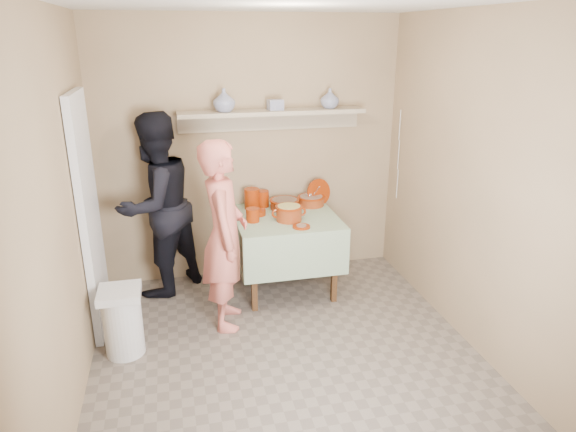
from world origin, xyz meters
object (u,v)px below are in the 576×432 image
object	(u,v)px
serving_table	(286,227)
cazuela_rice	(289,212)
person_cook	(224,236)
trash_bin	(123,321)
person_helper	(156,206)

from	to	relation	value
serving_table	cazuela_rice	world-z (taller)	cazuela_rice
cazuela_rice	person_cook	bearing A→B (deg)	-149.08
serving_table	cazuela_rice	size ratio (longest dim) A/B	2.95
trash_bin	person_cook	bearing A→B (deg)	19.00
serving_table	trash_bin	world-z (taller)	serving_table
person_cook	cazuela_rice	world-z (taller)	person_cook
person_helper	cazuela_rice	world-z (taller)	person_helper
serving_table	trash_bin	bearing A→B (deg)	-151.51
serving_table	person_helper	bearing A→B (deg)	169.03
person_cook	person_helper	world-z (taller)	person_helper
serving_table	person_cook	bearing A→B (deg)	-141.17
cazuela_rice	trash_bin	size ratio (longest dim) A/B	0.59
person_cook	serving_table	size ratio (longest dim) A/B	1.68
serving_table	trash_bin	xyz separation A→B (m)	(-1.49, -0.81, -0.36)
cazuela_rice	trash_bin	xyz separation A→B (m)	(-1.49, -0.68, -0.56)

